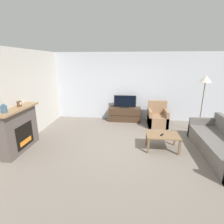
# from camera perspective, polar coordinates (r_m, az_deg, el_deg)

# --- Properties ---
(ground_plane) EXTENTS (24.00, 24.00, 0.00)m
(ground_plane) POSITION_cam_1_polar(r_m,az_deg,el_deg) (5.09, 5.19, -11.28)
(ground_plane) COLOR slate
(wall_back) EXTENTS (12.00, 0.06, 2.70)m
(wall_back) POSITION_cam_1_polar(r_m,az_deg,el_deg) (7.16, 6.02, 8.14)
(wall_back) COLOR silver
(wall_back) RESTS_ON ground
(wall_left) EXTENTS (0.06, 12.00, 2.70)m
(wall_left) POSITION_cam_1_polar(r_m,az_deg,el_deg) (5.59, -27.85, 4.08)
(wall_left) COLOR beige
(wall_left) RESTS_ON ground
(fireplace) EXTENTS (0.41, 1.43, 1.19)m
(fireplace) POSITION_cam_1_polar(r_m,az_deg,el_deg) (5.30, -28.10, -4.94)
(fireplace) COLOR #564C47
(fireplace) RESTS_ON ground
(mantel_vase_left) EXTENTS (0.14, 0.14, 0.22)m
(mantel_vase_left) POSITION_cam_1_polar(r_m,az_deg,el_deg) (4.77, -31.84, 0.92)
(mantel_vase_left) COLOR #385670
(mantel_vase_left) RESTS_ON fireplace
(mantel_clock) EXTENTS (0.08, 0.11, 0.15)m
(mantel_clock) POSITION_cam_1_polar(r_m,az_deg,el_deg) (5.22, -28.03, 2.38)
(mantel_clock) COLOR brown
(mantel_clock) RESTS_ON fireplace
(tv_stand) EXTENTS (1.26, 0.46, 0.56)m
(tv_stand) POSITION_cam_1_polar(r_m,az_deg,el_deg) (7.11, 4.16, -0.74)
(tv_stand) COLOR #422D1E
(tv_stand) RESTS_ON ground
(tv) EXTENTS (0.87, 0.18, 0.50)m
(tv) POSITION_cam_1_polar(r_m,az_deg,el_deg) (6.97, 4.25, 3.25)
(tv) COLOR black
(tv) RESTS_ON tv_stand
(armchair) EXTENTS (0.70, 0.76, 0.90)m
(armchair) POSITION_cam_1_polar(r_m,az_deg,el_deg) (6.79, 14.62, -1.92)
(armchair) COLOR #937051
(armchair) RESTS_ON ground
(coffee_table) EXTENTS (0.87, 0.62, 0.44)m
(coffee_table) POSITION_cam_1_polar(r_m,az_deg,el_deg) (4.99, 16.17, -7.65)
(coffee_table) COLOR brown
(coffee_table) RESTS_ON ground
(remote) EXTENTS (0.11, 0.15, 0.02)m
(remote) POSITION_cam_1_polar(r_m,az_deg,el_deg) (4.91, 15.97, -7.14)
(remote) COLOR black
(remote) RESTS_ON coffee_table
(couch) EXTENTS (0.90, 2.45, 0.84)m
(couch) POSITION_cam_1_polar(r_m,az_deg,el_deg) (5.32, 32.51, -9.39)
(couch) COLOR #66605B
(couch) RESTS_ON ground
(floor_lamp) EXTENTS (0.37, 0.37, 1.93)m
(floor_lamp) POSITION_cam_1_polar(r_m,az_deg,el_deg) (6.34, 28.16, 8.51)
(floor_lamp) COLOR black
(floor_lamp) RESTS_ON ground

